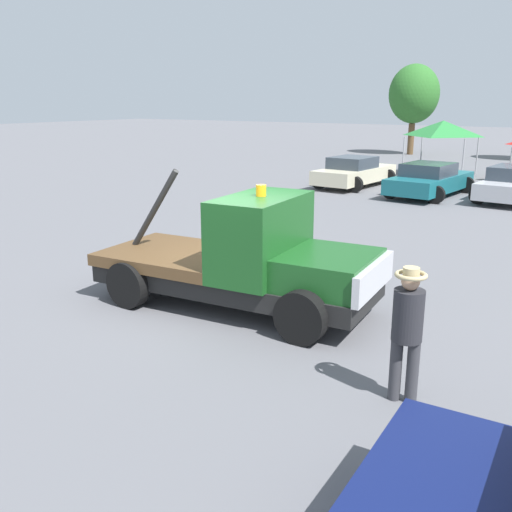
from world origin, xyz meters
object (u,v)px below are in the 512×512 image
(tow_truck, at_px, (249,261))
(parked_car_teal, at_px, (430,180))
(canopy_tent_green, at_px, (443,128))
(person_near_truck, at_px, (407,324))
(tree_left, at_px, (414,94))
(parked_car_cream, at_px, (354,172))
(traffic_cone, at_px, (264,241))

(tow_truck, relative_size, parked_car_teal, 1.11)
(canopy_tent_green, bearing_deg, person_near_truck, -75.38)
(parked_car_teal, xyz_separation_m, tree_left, (-6.55, 17.45, 3.49))
(tree_left, bearing_deg, canopy_tent_green, -64.42)
(parked_car_cream, bearing_deg, tow_truck, -158.62)
(person_near_truck, bearing_deg, parked_car_cream, -166.13)
(tow_truck, distance_m, tree_left, 33.20)
(tow_truck, distance_m, traffic_cone, 4.33)
(canopy_tent_green, height_order, traffic_cone, canopy_tent_green)
(tow_truck, height_order, tree_left, tree_left)
(parked_car_cream, relative_size, tree_left, 0.78)
(person_near_truck, distance_m, parked_car_cream, 19.05)
(canopy_tent_green, xyz_separation_m, tree_left, (-5.05, 10.54, 1.78))
(traffic_cone, bearing_deg, parked_car_teal, 84.80)
(tow_truck, distance_m, person_near_truck, 3.93)
(person_near_truck, distance_m, tree_left, 35.79)
(tow_truck, xyz_separation_m, person_near_truck, (3.53, -1.72, 0.14))
(person_near_truck, bearing_deg, parked_car_teal, -176.00)
(parked_car_teal, bearing_deg, canopy_tent_green, 17.95)
(parked_car_cream, bearing_deg, traffic_cone, -162.80)
(person_near_truck, relative_size, canopy_tent_green, 0.60)
(person_near_truck, height_order, parked_car_teal, person_near_truck)
(tree_left, bearing_deg, parked_car_teal, -69.41)
(tree_left, bearing_deg, parked_car_cream, -79.97)
(canopy_tent_green, bearing_deg, parked_car_cream, -108.87)
(parked_car_cream, relative_size, canopy_tent_green, 1.60)
(parked_car_cream, height_order, parked_car_teal, same)
(parked_car_cream, xyz_separation_m, traffic_cone, (2.61, -11.72, -0.39))
(tree_left, bearing_deg, traffic_cone, -78.93)
(person_near_truck, xyz_separation_m, parked_car_teal, (-4.58, 16.43, -0.41))
(tow_truck, xyz_separation_m, parked_car_cream, (-4.66, 15.48, -0.27))
(tow_truck, relative_size, canopy_tent_green, 1.83)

